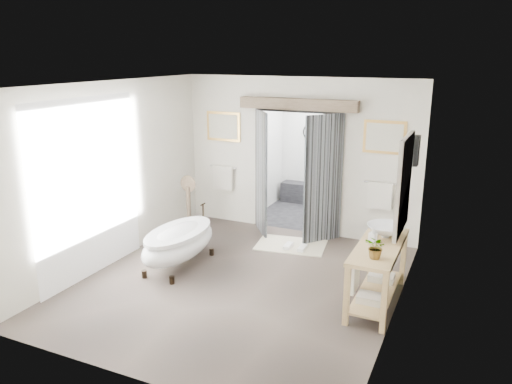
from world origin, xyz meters
TOP-DOWN VIEW (x-y plane):
  - ground_plane at (0.00, 0.00)m, footprint 5.00×5.00m
  - room_shell at (-0.04, -0.12)m, footprint 4.52×5.02m
  - shower_room at (0.00, 3.99)m, footprint 2.22×2.01m
  - back_wall_dressing at (0.00, 2.32)m, footprint 3.82×0.73m
  - clawfoot_tub at (-1.14, 0.15)m, footprint 0.76×1.69m
  - vanity at (1.95, 0.21)m, footprint 0.57×1.60m
  - pedestal_mirror at (-1.88, 1.63)m, footprint 0.32×0.21m
  - rug at (0.18, 1.71)m, footprint 1.31×0.97m
  - slippers at (0.31, 1.58)m, footprint 0.38×0.29m
  - basin at (1.99, 0.54)m, footprint 0.61×0.61m
  - plant at (2.02, -0.27)m, footprint 0.34×0.32m
  - soap_bottle_a at (1.87, 0.25)m, footprint 0.11×0.11m
  - soap_bottle_b at (1.95, 0.81)m, footprint 0.16×0.16m

SIDE VIEW (x-z plane):
  - ground_plane at x=0.00m, z-range 0.00..0.00m
  - rug at x=0.18m, z-range 0.00..0.01m
  - slippers at x=0.31m, z-range 0.01..0.07m
  - clawfoot_tub at x=-1.14m, z-range -0.01..0.82m
  - pedestal_mirror at x=-1.88m, z-range -0.08..1.02m
  - vanity at x=1.95m, z-range 0.08..0.93m
  - shower_room at x=0.00m, z-range -0.35..2.16m
  - soap_bottle_b at x=1.95m, z-range 0.85..1.01m
  - basin at x=1.99m, z-range 0.85..1.03m
  - soap_bottle_a at x=1.87m, z-range 0.85..1.06m
  - plant at x=2.02m, z-range 0.85..1.15m
  - back_wall_dressing at x=0.00m, z-range 0.30..2.82m
  - room_shell at x=-0.04m, z-range 0.40..3.31m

